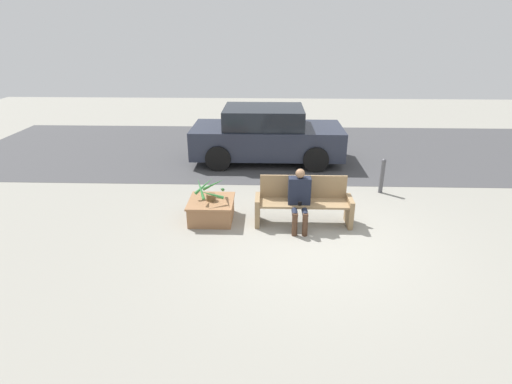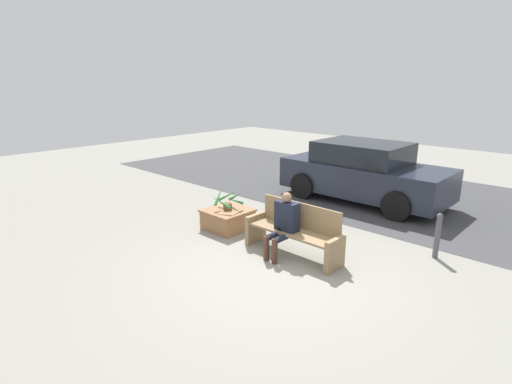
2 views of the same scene
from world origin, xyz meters
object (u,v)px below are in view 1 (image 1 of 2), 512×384
(person_seated, at_px, (300,196))
(potted_plant, at_px, (210,191))
(parked_car, at_px, (266,135))
(bench, at_px, (303,202))
(planter_box, at_px, (211,209))
(bollard_post, at_px, (382,175))

(person_seated, height_order, potted_plant, person_seated)
(person_seated, bearing_deg, parked_car, 99.24)
(potted_plant, bearing_deg, person_seated, -8.59)
(person_seated, xyz_separation_m, parked_car, (-0.66, 4.06, 0.12))
(bench, bearing_deg, potted_plant, 177.91)
(person_seated, height_order, planter_box, person_seated)
(bench, relative_size, bollard_post, 2.26)
(planter_box, distance_m, bollard_post, 4.05)
(bench, bearing_deg, bollard_post, 39.32)
(planter_box, height_order, bollard_post, bollard_post)
(person_seated, xyz_separation_m, potted_plant, (-1.72, 0.26, -0.02))
(planter_box, xyz_separation_m, parked_car, (1.06, 3.81, 0.52))
(planter_box, relative_size, potted_plant, 1.39)
(potted_plant, distance_m, parked_car, 3.95)
(bench, relative_size, planter_box, 2.10)
(bench, distance_m, planter_box, 1.82)
(parked_car, bearing_deg, person_seated, -80.76)
(person_seated, distance_m, bollard_post, 2.70)
(bench, height_order, parked_car, parked_car)
(planter_box, height_order, potted_plant, potted_plant)
(bollard_post, bearing_deg, person_seated, -138.78)
(bollard_post, bearing_deg, bench, -140.68)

